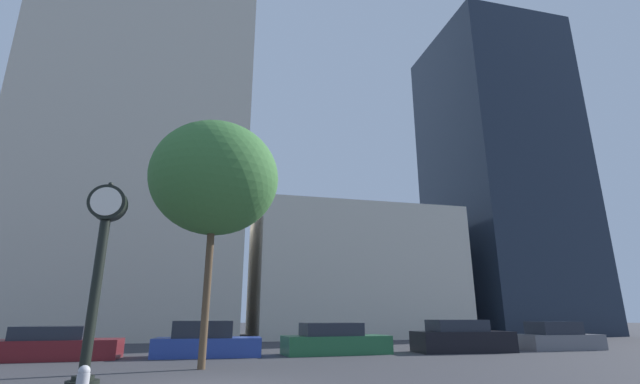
{
  "coord_description": "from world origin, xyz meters",
  "views": [
    {
      "loc": [
        0.07,
        -10.57,
        1.56
      ],
      "look_at": [
        5.27,
        10.8,
        7.96
      ],
      "focal_mm": 24.0,
      "sensor_mm": 36.0,
      "label": 1
    }
  ],
  "objects_px": {
    "car_blue": "(207,342)",
    "bare_tree": "(215,179)",
    "street_clock": "(101,254)",
    "car_maroon": "(55,345)",
    "car_black": "(461,338)",
    "car_green": "(335,341)",
    "car_grey": "(557,338)"
  },
  "relations": [
    {
      "from": "car_green",
      "to": "car_black",
      "type": "height_order",
      "value": "car_black"
    },
    {
      "from": "bare_tree",
      "to": "car_green",
      "type": "bearing_deg",
      "value": 37.66
    },
    {
      "from": "car_maroon",
      "to": "car_grey",
      "type": "xyz_separation_m",
      "value": [
        22.0,
        -0.2,
        0.04
      ]
    },
    {
      "from": "car_green",
      "to": "car_grey",
      "type": "distance_m",
      "value": 11.21
    },
    {
      "from": "car_blue",
      "to": "car_green",
      "type": "distance_m",
      "value": 5.32
    },
    {
      "from": "car_maroon",
      "to": "car_black",
      "type": "height_order",
      "value": "car_black"
    },
    {
      "from": "car_green",
      "to": "car_grey",
      "type": "bearing_deg",
      "value": -3.76
    },
    {
      "from": "car_maroon",
      "to": "car_blue",
      "type": "xyz_separation_m",
      "value": [
        5.48,
        -0.08,
        0.07
      ]
    },
    {
      "from": "car_green",
      "to": "car_grey",
      "type": "height_order",
      "value": "car_grey"
    },
    {
      "from": "street_clock",
      "to": "car_green",
      "type": "height_order",
      "value": "street_clock"
    },
    {
      "from": "street_clock",
      "to": "car_green",
      "type": "xyz_separation_m",
      "value": [
        8.02,
        6.83,
        -2.53
      ]
    },
    {
      "from": "car_maroon",
      "to": "car_blue",
      "type": "bearing_deg",
      "value": -2.66
    },
    {
      "from": "car_green",
      "to": "bare_tree",
      "type": "bearing_deg",
      "value": -145.76
    },
    {
      "from": "car_black",
      "to": "bare_tree",
      "type": "xyz_separation_m",
      "value": [
        -11.26,
        -3.86,
        5.51
      ]
    },
    {
      "from": "street_clock",
      "to": "car_black",
      "type": "height_order",
      "value": "street_clock"
    },
    {
      "from": "car_maroon",
      "to": "car_blue",
      "type": "relative_size",
      "value": 1.05
    },
    {
      "from": "car_maroon",
      "to": "car_green",
      "type": "distance_m",
      "value": 10.79
    },
    {
      "from": "street_clock",
      "to": "car_grey",
      "type": "distance_m",
      "value": 20.54
    },
    {
      "from": "car_maroon",
      "to": "car_grey",
      "type": "bearing_deg",
      "value": -2.38
    },
    {
      "from": "car_grey",
      "to": "bare_tree",
      "type": "relative_size",
      "value": 0.49
    },
    {
      "from": "street_clock",
      "to": "car_blue",
      "type": "height_order",
      "value": "street_clock"
    },
    {
      "from": "car_blue",
      "to": "bare_tree",
      "type": "height_order",
      "value": "bare_tree"
    },
    {
      "from": "car_black",
      "to": "car_green",
      "type": "bearing_deg",
      "value": 179.96
    },
    {
      "from": "car_maroon",
      "to": "car_black",
      "type": "xyz_separation_m",
      "value": [
        16.65,
        -0.44,
        0.09
      ]
    },
    {
      "from": "bare_tree",
      "to": "car_maroon",
      "type": "bearing_deg",
      "value": 141.4
    },
    {
      "from": "car_maroon",
      "to": "bare_tree",
      "type": "height_order",
      "value": "bare_tree"
    },
    {
      "from": "car_blue",
      "to": "bare_tree",
      "type": "xyz_separation_m",
      "value": [
        -0.08,
        -4.23,
        5.54
      ]
    },
    {
      "from": "car_maroon",
      "to": "car_black",
      "type": "bearing_deg",
      "value": -3.37
    },
    {
      "from": "car_grey",
      "to": "bare_tree",
      "type": "xyz_separation_m",
      "value": [
        -16.61,
        -4.1,
        5.57
      ]
    },
    {
      "from": "bare_tree",
      "to": "car_black",
      "type": "bearing_deg",
      "value": 18.95
    },
    {
      "from": "street_clock",
      "to": "car_maroon",
      "type": "relative_size",
      "value": 1.11
    },
    {
      "from": "car_maroon",
      "to": "car_blue",
      "type": "height_order",
      "value": "car_blue"
    }
  ]
}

